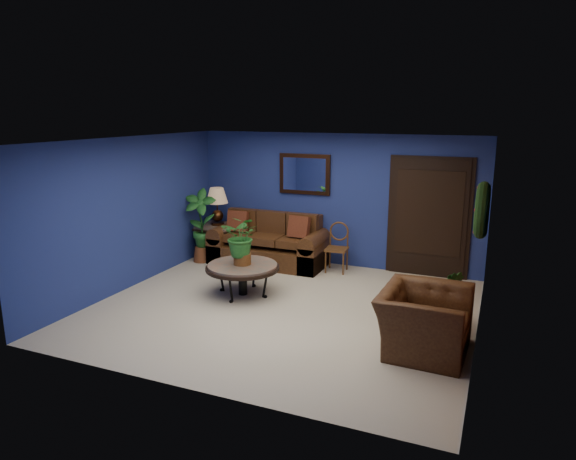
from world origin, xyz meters
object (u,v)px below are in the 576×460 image
at_px(armchair, 424,321).
at_px(side_chair, 338,244).
at_px(end_table, 218,232).
at_px(coffee_table, 243,268).
at_px(table_lamp, 217,202).
at_px(sofa, 270,247).

bearing_deg(armchair, side_chair, 38.13).
relative_size(end_table, side_chair, 0.81).
xyz_separation_m(coffee_table, end_table, (-1.47, 1.74, 0.07)).
height_order(end_table, side_chair, side_chair).
bearing_deg(end_table, coffee_table, -49.87).
distance_m(end_table, table_lamp, 0.62).
bearing_deg(armchair, end_table, 61.59).
distance_m(coffee_table, table_lamp, 2.38).
bearing_deg(sofa, side_chair, 1.41).
relative_size(coffee_table, armchair, 1.00).
xyz_separation_m(table_lamp, armchair, (4.45, -2.63, -0.75)).
bearing_deg(coffee_table, armchair, -16.61).
bearing_deg(table_lamp, armchair, -30.60).
xyz_separation_m(sofa, end_table, (-1.13, -0.03, 0.19)).
height_order(sofa, side_chair, sofa).
distance_m(sofa, coffee_table, 1.81).
bearing_deg(end_table, side_chair, 1.54).
xyz_separation_m(end_table, side_chair, (2.49, 0.07, -0.00)).
xyz_separation_m(side_chair, armchair, (1.96, -2.70, -0.13)).
distance_m(end_table, armchair, 5.17).
height_order(side_chair, armchair, side_chair).
distance_m(sofa, end_table, 1.15).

